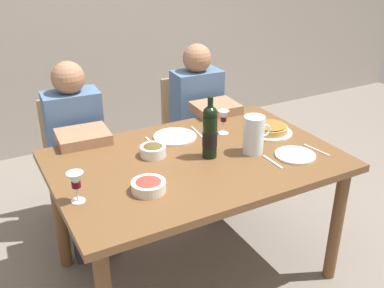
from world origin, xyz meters
TOP-DOWN VIEW (x-y plane):
  - ground_plane at (0.00, 0.00)m, footprint 8.00×8.00m
  - dining_table at (0.00, 0.00)m, footprint 1.50×1.00m
  - wine_bottle at (0.07, -0.02)m, footprint 0.08×0.08m
  - water_pitcher at (0.30, -0.09)m, footprint 0.17×0.11m
  - baked_tart at (0.55, 0.07)m, footprint 0.26×0.26m
  - salad_bowl at (-0.36, -0.19)m, footprint 0.16×0.16m
  - olive_bowl at (-0.19, 0.13)m, footprint 0.14×0.14m
  - wine_glass_left_diner at (-0.67, -0.12)m, footprint 0.07×0.07m
  - wine_glass_right_diner at (0.30, 0.20)m, footprint 0.06×0.06m
  - dinner_plate_left_setting at (0.48, -0.24)m, footprint 0.22×0.22m
  - dinner_plate_right_setting at (0.02, 0.28)m, footprint 0.25×0.25m
  - fork_left_setting at (0.33, -0.24)m, footprint 0.01×0.16m
  - knife_left_setting at (0.63, -0.24)m, footprint 0.04×0.18m
  - knife_right_setting at (0.17, 0.28)m, footprint 0.03×0.18m
  - spoon_right_setting at (-0.13, 0.28)m, footprint 0.02×0.16m
  - chair_left at (-0.44, 0.88)m, footprint 0.42×0.42m
  - diner_left at (-0.46, 0.65)m, footprint 0.35×0.52m
  - chair_right at (0.45, 0.92)m, footprint 0.42×0.42m
  - diner_right at (0.44, 0.68)m, footprint 0.35×0.51m

SIDE VIEW (x-z plane):
  - ground_plane at x=0.00m, z-range 0.00..0.00m
  - chair_left at x=-0.44m, z-range 0.06..0.93m
  - chair_right at x=0.45m, z-range 0.06..0.93m
  - diner_left at x=-0.46m, z-range 0.04..1.20m
  - diner_right at x=0.44m, z-range 0.04..1.20m
  - dining_table at x=0.00m, z-range 0.29..1.05m
  - fork_left_setting at x=0.33m, z-range 0.76..0.76m
  - knife_left_setting at x=0.63m, z-range 0.76..0.76m
  - knife_right_setting at x=0.17m, z-range 0.76..0.76m
  - spoon_right_setting at x=-0.13m, z-range 0.76..0.76m
  - dinner_plate_left_setting at x=0.48m, z-range 0.76..0.77m
  - dinner_plate_right_setting at x=0.02m, z-range 0.76..0.77m
  - baked_tart at x=0.55m, z-range 0.76..0.82m
  - salad_bowl at x=-0.36m, z-range 0.76..0.82m
  - olive_bowl at x=-0.19m, z-range 0.76..0.83m
  - water_pitcher at x=0.30m, z-range 0.75..0.96m
  - wine_glass_left_diner at x=-0.67m, z-range 0.79..0.93m
  - wine_glass_right_diner at x=0.30m, z-range 0.79..0.94m
  - wine_bottle at x=0.07m, z-range 0.74..1.07m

